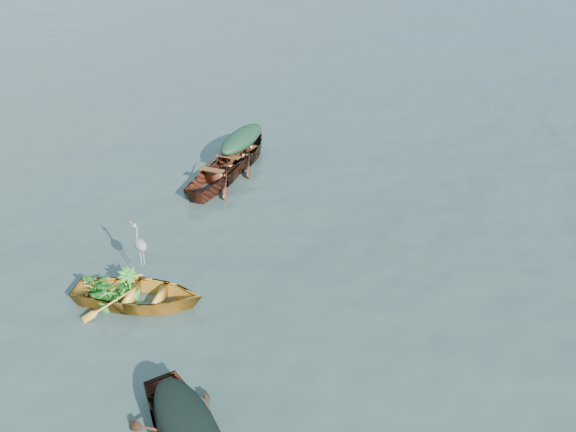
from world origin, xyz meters
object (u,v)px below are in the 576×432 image
Objects in this scene: yellow_dinghy at (140,304)px; heron at (141,251)px; green_tarp_boat at (243,162)px; open_wooden_boat at (221,182)px.

yellow_dinghy is 1.06m from heron.
green_tarp_boat is 1.06× the size of open_wooden_boat.
heron is at bearing 100.04° from open_wooden_boat.
open_wooden_boat is at bearing 90.00° from green_tarp_boat.
heron reaches higher than yellow_dinghy.
yellow_dinghy is at bearing 97.73° from green_tarp_boat.
open_wooden_boat reaches higher than yellow_dinghy.
yellow_dinghy is 7.29m from green_tarp_boat.
open_wooden_boat is at bearing -3.21° from yellow_dinghy.
green_tarp_boat is 4.93× the size of heron.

